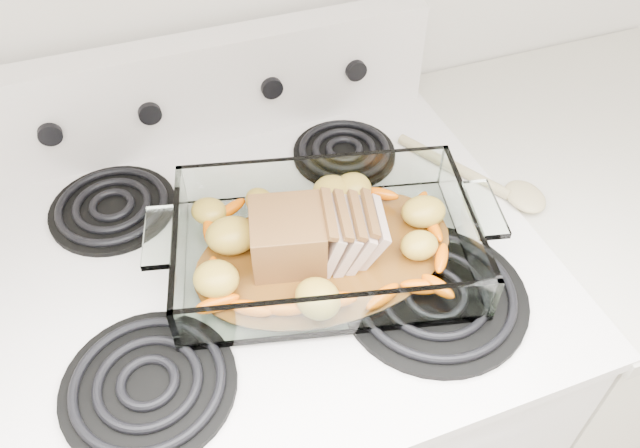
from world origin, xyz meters
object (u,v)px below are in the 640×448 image
object	(u,v)px
electric_range	(278,404)
counter_right	(562,312)
baking_dish	(325,248)
pork_roast	(307,240)

from	to	relation	value
electric_range	counter_right	size ratio (longest dim) A/B	1.20
baking_dish	electric_range	bearing A→B (deg)	160.79
pork_roast	counter_right	bearing A→B (deg)	0.18
electric_range	baking_dish	world-z (taller)	electric_range
counter_right	baking_dish	xyz separation A→B (m)	(-0.59, -0.05, 0.50)
counter_right	baking_dish	bearing A→B (deg)	-175.30
baking_dish	pork_roast	xyz separation A→B (m)	(-0.03, 0.00, 0.03)
electric_range	pork_roast	distance (m)	0.51
baking_dish	pork_roast	distance (m)	0.04
electric_range	baking_dish	size ratio (longest dim) A/B	2.78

